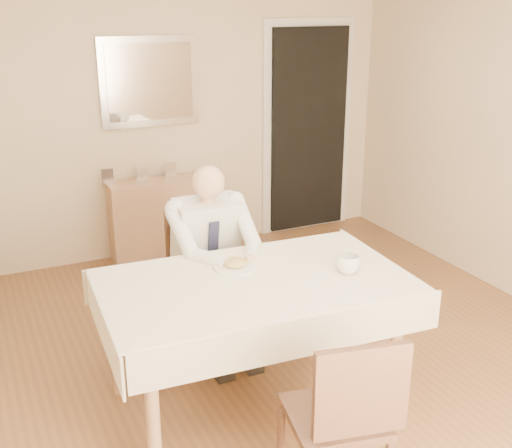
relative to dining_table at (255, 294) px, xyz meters
name	(u,v)px	position (x,y,z in m)	size (l,w,h in m)	color
room	(284,182)	(0.16, -0.02, 0.63)	(5.00, 5.02, 2.60)	brown
doorway	(308,131)	(1.71, 2.45, 0.33)	(0.96, 0.07, 2.10)	beige
mirror	(150,82)	(0.16, 2.45, 0.88)	(0.86, 0.04, 0.76)	silver
dining_table	(255,294)	(0.00, 0.00, 0.00)	(1.76, 1.10, 0.75)	tan
chair_far	(201,264)	(0.00, 0.88, -0.16)	(0.47, 0.47, 0.90)	#442C1D
chair_near	(345,413)	(0.00, -0.95, -0.16)	(0.50, 0.50, 0.90)	#442C1D
seated_man	(216,253)	(0.00, 0.59, 0.02)	(0.48, 0.72, 1.24)	white
plate	(235,266)	(-0.03, 0.20, 0.09)	(0.26, 0.26, 0.02)	white
food	(235,263)	(-0.03, 0.20, 0.11)	(0.14, 0.14, 0.06)	olive
knife	(245,266)	(0.01, 0.14, 0.11)	(0.01, 0.01, 0.13)	silver
fork	(232,268)	(-0.07, 0.14, 0.11)	(0.01, 0.01, 0.13)	silver
coffee_mug	(348,264)	(0.52, -0.14, 0.14)	(0.13, 0.13, 0.11)	white
sideboard	(162,219)	(0.16, 2.30, -0.31)	(0.90, 0.31, 0.72)	tan
photo_frame_left	(107,177)	(-0.29, 2.35, 0.12)	(0.10, 0.02, 0.14)	silver
photo_frame_center	(142,173)	(0.01, 2.35, 0.12)	(0.10, 0.02, 0.14)	silver
photo_frame_right	(171,170)	(0.27, 2.33, 0.12)	(0.10, 0.02, 0.14)	silver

